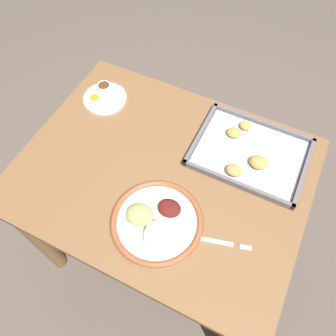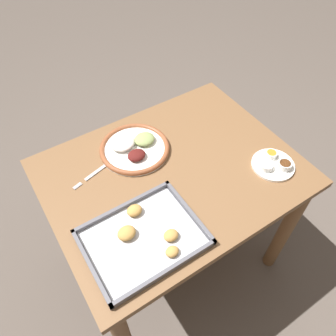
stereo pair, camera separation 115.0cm
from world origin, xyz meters
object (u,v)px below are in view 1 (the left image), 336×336
object	(u,v)px
dinner_plate	(157,222)
saucer_plate	(105,97)
baking_tray	(249,153)
fork	(214,241)

from	to	relation	value
dinner_plate	saucer_plate	world-z (taller)	dinner_plate
dinner_plate	saucer_plate	bearing A→B (deg)	138.19
saucer_plate	baking_tray	xyz separation A→B (m)	(0.57, -0.00, -0.00)
baking_tray	fork	bearing A→B (deg)	-88.37
dinner_plate	baking_tray	distance (m)	0.39
baking_tray	dinner_plate	bearing A→B (deg)	-114.72
fork	saucer_plate	world-z (taller)	saucer_plate
fork	saucer_plate	distance (m)	0.67
saucer_plate	fork	bearing A→B (deg)	-30.23
dinner_plate	baking_tray	size ratio (longest dim) A/B	0.75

